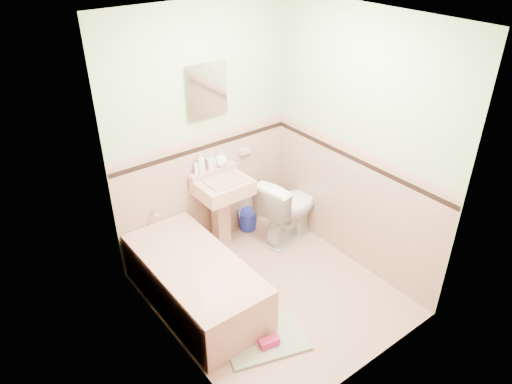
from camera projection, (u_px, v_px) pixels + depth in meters
floor at (272, 293)px, 4.56m from camera, size 2.20×2.20×0.00m
ceiling at (278, 19)px, 3.29m from camera, size 2.20×2.20×0.00m
wall_back at (203, 135)px, 4.68m from camera, size 2.50×0.00×2.50m
wall_front at (380, 242)px, 3.17m from camera, size 2.50×0.00×2.50m
wall_left at (165, 220)px, 3.40m from camera, size 0.00×2.50×2.50m
wall_right at (358, 146)px, 4.45m from camera, size 0.00×2.50×2.50m
wainscot_back at (207, 192)px, 5.00m from camera, size 2.00×0.00×2.00m
wainscot_front at (367, 313)px, 3.51m from camera, size 2.00×0.00×2.00m
wainscot_left at (175, 288)px, 3.74m from camera, size 0.00×2.20×2.20m
wainscot_right at (350, 206)px, 4.77m from camera, size 0.00×2.20×2.20m
accent_back at (205, 147)px, 4.73m from camera, size 2.00×0.00×2.00m
accent_front at (375, 256)px, 3.25m from camera, size 2.00×0.00×2.00m
accent_left at (169, 234)px, 3.48m from camera, size 0.00×2.20×2.20m
accent_right at (355, 159)px, 4.50m from camera, size 0.00×2.20×2.20m
cap_back at (204, 138)px, 4.68m from camera, size 2.00×0.00×2.00m
cap_front at (377, 245)px, 3.20m from camera, size 2.00×0.00×2.00m
cap_left at (168, 222)px, 3.43m from camera, size 0.00×2.20×2.20m
cap_right at (356, 150)px, 4.45m from camera, size 0.00×2.20×2.20m
bathtub at (195, 284)px, 4.34m from camera, size 0.70×1.50×0.45m
tub_faucet at (154, 212)px, 4.63m from camera, size 0.04×0.12×0.04m
sink at (224, 215)px, 4.97m from camera, size 0.53×0.48×0.83m
sink_faucet at (214, 164)px, 4.79m from camera, size 0.02×0.02×0.10m
medicine_cabinet at (207, 90)px, 4.45m from camera, size 0.37×0.04×0.46m
soap_dish at (245, 151)px, 5.05m from camera, size 0.12×0.07×0.04m
soap_bottle_left at (201, 163)px, 4.73m from camera, size 0.11×0.11×0.21m
soap_bottle_mid at (211, 161)px, 4.79m from camera, size 0.09×0.09×0.18m
soap_bottle_right at (221, 158)px, 4.86m from camera, size 0.15×0.15×0.17m
tube at (196, 169)px, 4.72m from camera, size 0.04×0.04×0.12m
toilet at (288, 208)px, 5.16m from camera, size 0.81×0.56×0.75m
bucket at (248, 220)px, 5.43m from camera, size 0.30×0.30×0.23m
bath_mat at (265, 339)px, 4.06m from camera, size 0.79×0.64×0.03m
shoe at (269, 342)px, 3.97m from camera, size 0.18×0.11×0.07m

